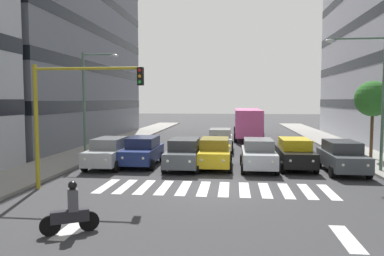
# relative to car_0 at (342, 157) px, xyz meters

# --- Properties ---
(ground_plane) EXTENTS (180.00, 180.00, 0.00)m
(ground_plane) POSITION_rel_car_0_xyz_m (6.73, 4.47, -0.89)
(ground_plane) COLOR #38383A
(sidewalk_right) EXTENTS (3.39, 90.00, 0.15)m
(sidewalk_right) POSITION_rel_car_0_xyz_m (16.63, 4.47, -0.81)
(sidewalk_right) COLOR gray
(sidewalk_right) RESTS_ON ground_plane
(building_right_block_0) EXTENTS (10.34, 26.12, 24.05)m
(building_right_block_0) POSITION_rel_car_0_xyz_m (23.48, -13.99, 11.14)
(building_right_block_0) COLOR slate
(building_right_block_0) RESTS_ON ground_plane
(crosswalk_markings) EXTENTS (10.35, 2.80, 0.01)m
(crosswalk_markings) POSITION_rel_car_0_xyz_m (6.73, 4.47, -0.88)
(crosswalk_markings) COLOR silver
(crosswalk_markings) RESTS_ON ground_plane
(lane_arrow_0) EXTENTS (0.50, 2.20, 0.01)m
(lane_arrow_0) POSITION_rel_car_0_xyz_m (2.63, 9.97, -0.88)
(lane_arrow_0) COLOR silver
(lane_arrow_0) RESTS_ON ground_plane
(lane_arrow_1) EXTENTS (0.50, 2.20, 0.01)m
(lane_arrow_1) POSITION_rel_car_0_xyz_m (10.84, 9.97, -0.88)
(lane_arrow_1) COLOR silver
(lane_arrow_1) RESTS_ON ground_plane
(car_0) EXTENTS (2.02, 4.44, 1.72)m
(car_0) POSITION_rel_car_0_xyz_m (0.00, 0.00, 0.00)
(car_0) COLOR #474C51
(car_0) RESTS_ON ground_plane
(car_1) EXTENTS (2.02, 4.44, 1.72)m
(car_1) POSITION_rel_car_0_xyz_m (2.35, -1.03, 0.00)
(car_1) COLOR black
(car_1) RESTS_ON ground_plane
(car_2) EXTENTS (2.02, 4.44, 1.72)m
(car_2) POSITION_rel_car_0_xyz_m (4.47, -0.45, 0.00)
(car_2) COLOR #B2B7BC
(car_2) RESTS_ON ground_plane
(car_3) EXTENTS (2.02, 4.44, 1.72)m
(car_3) POSITION_rel_car_0_xyz_m (6.97, -0.69, 0.00)
(car_3) COLOR gold
(car_3) RESTS_ON ground_plane
(car_4) EXTENTS (2.02, 4.44, 1.72)m
(car_4) POSITION_rel_car_0_xyz_m (8.69, -0.20, 0.00)
(car_4) COLOR #474C51
(car_4) RESTS_ON ground_plane
(car_5) EXTENTS (2.02, 4.44, 1.72)m
(car_5) POSITION_rel_car_0_xyz_m (11.32, -0.94, 0.00)
(car_5) COLOR navy
(car_5) RESTS_ON ground_plane
(car_6) EXTENTS (2.02, 4.44, 1.72)m
(car_6) POSITION_rel_car_0_xyz_m (13.15, -0.19, 0.00)
(car_6) COLOR #B2B7BC
(car_6) RESTS_ON ground_plane
(car_row2_0) EXTENTS (2.02, 4.44, 1.72)m
(car_row2_0) POSITION_rel_car_0_xyz_m (6.91, -7.80, 0.00)
(car_row2_0) COLOR silver
(car_row2_0) RESTS_ON ground_plane
(bus_behind_traffic) EXTENTS (2.78, 10.50, 3.00)m
(bus_behind_traffic) POSITION_rel_car_0_xyz_m (4.47, -17.58, 0.97)
(bus_behind_traffic) COLOR #DB5193
(bus_behind_traffic) RESTS_ON ground_plane
(motorcycle_with_rider) EXTENTS (1.54, 0.90, 1.57)m
(motorcycle_with_rider) POSITION_rel_car_0_xyz_m (10.65, 10.45, -0.24)
(motorcycle_with_rider) COLOR black
(motorcycle_with_rider) RESTS_ON ground_plane
(traffic_light_gantry) EXTENTS (4.94, 0.36, 5.50)m
(traffic_light_gantry) POSITION_rel_car_0_xyz_m (13.10, 5.30, 2.86)
(traffic_light_gantry) COLOR #AD991E
(traffic_light_gantry) RESTS_ON ground_plane
(street_lamp_left) EXTENTS (3.19, 0.28, 7.22)m
(street_lamp_left) POSITION_rel_car_0_xyz_m (-1.55, -0.16, 3.71)
(street_lamp_left) COLOR #4C6B56
(street_lamp_left) RESTS_ON sidewalk_left
(street_lamp_right) EXTENTS (2.42, 0.28, 6.86)m
(street_lamp_right) POSITION_rel_car_0_xyz_m (15.16, -2.40, 3.43)
(street_lamp_right) COLOR #4C6B56
(street_lamp_right) RESTS_ON sidewalk_right
(street_tree_1) EXTENTS (2.31, 2.31, 5.04)m
(street_tree_1) POSITION_rel_car_0_xyz_m (-3.09, -4.50, 3.13)
(street_tree_1) COLOR #513823
(street_tree_1) RESTS_ON sidewalk_left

